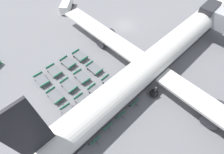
{
  "coord_description": "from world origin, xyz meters",
  "views": [
    {
      "loc": [
        20.54,
        -25.93,
        24.57
      ],
      "look_at": [
        8.69,
        -13.32,
        1.42
      ],
      "focal_mm": 28.0,
      "sensor_mm": 36.0,
      "label": 1
    }
  ],
  "objects_px": {
    "baggage_dolly_row_mid_b_col_a": "(68,63)",
    "baggage_dolly_row_far_col_d": "(128,98)",
    "baggage_dolly_row_mid_a_col_a": "(54,71)",
    "baggage_dolly_row_mid_b_col_d": "(115,109)",
    "baggage_dolly_row_far_col_a": "(80,56)",
    "baggage_dolly_row_far_col_b": "(94,68)",
    "baggage_dolly_row_near_col_d": "(89,134)",
    "baggage_dolly_row_mid_a_col_c": "(84,102)",
    "airplane": "(156,60)",
    "baggage_dolly_row_mid_a_col_b": "(69,85)",
    "baggage_dolly_row_mid_b_col_c": "(97,92)",
    "baggage_dolly_row_far_col_c": "(111,82)",
    "service_van": "(66,5)",
    "baggage_dolly_row_near_col_a": "(42,80)",
    "baggage_dolly_row_mid_b_col_b": "(82,77)",
    "baggage_dolly_row_near_col_c": "(70,113)",
    "baggage_dolly_row_mid_a_col_d": "(102,120)",
    "baggage_dolly_row_near_col_b": "(55,96)"
  },
  "relations": [
    {
      "from": "service_van",
      "to": "baggage_dolly_row_mid_b_col_b",
      "type": "distance_m",
      "value": 21.96
    },
    {
      "from": "baggage_dolly_row_far_col_b",
      "to": "baggage_dolly_row_near_col_a",
      "type": "bearing_deg",
      "value": -120.59
    },
    {
      "from": "baggage_dolly_row_mid_a_col_a",
      "to": "baggage_dolly_row_mid_b_col_d",
      "type": "bearing_deg",
      "value": 8.47
    },
    {
      "from": "baggage_dolly_row_far_col_d",
      "to": "baggage_dolly_row_near_col_d",
      "type": "bearing_deg",
      "value": -92.17
    },
    {
      "from": "baggage_dolly_row_far_col_d",
      "to": "baggage_dolly_row_far_col_a",
      "type": "bearing_deg",
      "value": 176.76
    },
    {
      "from": "baggage_dolly_row_mid_a_col_d",
      "to": "baggage_dolly_row_mid_b_col_a",
      "type": "xyz_separation_m",
      "value": [
        -12.45,
        3.58,
        0.0
      ]
    },
    {
      "from": "baggage_dolly_row_near_col_c",
      "to": "baggage_dolly_row_mid_a_col_c",
      "type": "relative_size",
      "value": 1.01
    },
    {
      "from": "baggage_dolly_row_mid_b_col_c",
      "to": "baggage_dolly_row_far_col_c",
      "type": "distance_m",
      "value": 2.9
    },
    {
      "from": "baggage_dolly_row_mid_b_col_d",
      "to": "baggage_dolly_row_mid_a_col_d",
      "type": "bearing_deg",
      "value": -94.05
    },
    {
      "from": "baggage_dolly_row_far_col_c",
      "to": "service_van",
      "type": "bearing_deg",
      "value": 159.01
    },
    {
      "from": "baggage_dolly_row_mid_a_col_b",
      "to": "baggage_dolly_row_mid_b_col_c",
      "type": "xyz_separation_m",
      "value": [
        4.31,
        2.31,
        0.0
      ]
    },
    {
      "from": "baggage_dolly_row_mid_a_col_c",
      "to": "baggage_dolly_row_mid_b_col_a",
      "type": "height_order",
      "value": "same"
    },
    {
      "from": "baggage_dolly_row_far_col_a",
      "to": "baggage_dolly_row_far_col_b",
      "type": "distance_m",
      "value": 4.22
    },
    {
      "from": "baggage_dolly_row_near_col_a",
      "to": "baggage_dolly_row_near_col_d",
      "type": "xyz_separation_m",
      "value": [
        12.71,
        -0.72,
        0.0
      ]
    },
    {
      "from": "airplane",
      "to": "baggage_dolly_row_mid_b_col_c",
      "type": "relative_size",
      "value": 13.83
    },
    {
      "from": "baggage_dolly_row_mid_b_col_c",
      "to": "baggage_dolly_row_far_col_d",
      "type": "xyz_separation_m",
      "value": [
        4.44,
        2.66,
        0.0
      ]
    },
    {
      "from": "airplane",
      "to": "baggage_dolly_row_near_col_a",
      "type": "xyz_separation_m",
      "value": [
        -12.64,
        -14.62,
        -2.79
      ]
    },
    {
      "from": "baggage_dolly_row_near_col_d",
      "to": "baggage_dolly_row_far_col_b",
      "type": "bearing_deg",
      "value": 133.07
    },
    {
      "from": "baggage_dolly_row_near_col_a",
      "to": "baggage_dolly_row_near_col_b",
      "type": "height_order",
      "value": "same"
    },
    {
      "from": "baggage_dolly_row_near_col_a",
      "to": "baggage_dolly_row_near_col_d",
      "type": "height_order",
      "value": "same"
    },
    {
      "from": "baggage_dolly_row_near_col_b",
      "to": "baggage_dolly_row_near_col_c",
      "type": "height_order",
      "value": "same"
    },
    {
      "from": "baggage_dolly_row_near_col_d",
      "to": "baggage_dolly_row_mid_a_col_d",
      "type": "bearing_deg",
      "value": 92.12
    },
    {
      "from": "baggage_dolly_row_near_col_a",
      "to": "baggage_dolly_row_near_col_d",
      "type": "distance_m",
      "value": 12.73
    },
    {
      "from": "baggage_dolly_row_mid_a_col_b",
      "to": "baggage_dolly_row_mid_a_col_c",
      "type": "xyz_separation_m",
      "value": [
        4.12,
        -0.39,
        0.0
      ]
    },
    {
      "from": "baggage_dolly_row_far_col_b",
      "to": "airplane",
      "type": "bearing_deg",
      "value": 40.16
    },
    {
      "from": "baggage_dolly_row_far_col_d",
      "to": "baggage_dolly_row_near_col_b",
      "type": "bearing_deg",
      "value": -138.68
    },
    {
      "from": "service_van",
      "to": "baggage_dolly_row_far_col_c",
      "type": "xyz_separation_m",
      "value": [
        23.14,
        -8.88,
        -0.7
      ]
    },
    {
      "from": "baggage_dolly_row_near_col_c",
      "to": "baggage_dolly_row_near_col_d",
      "type": "xyz_separation_m",
      "value": [
        4.4,
        -0.14,
        0.0
      ]
    },
    {
      "from": "baggage_dolly_row_far_col_a",
      "to": "baggage_dolly_row_mid_a_col_c",
      "type": "bearing_deg",
      "value": -37.39
    },
    {
      "from": "baggage_dolly_row_mid_a_col_c",
      "to": "baggage_dolly_row_mid_b_col_c",
      "type": "bearing_deg",
      "value": 85.96
    },
    {
      "from": "service_van",
      "to": "baggage_dolly_row_far_col_b",
      "type": "bearing_deg",
      "value": -24.58
    },
    {
      "from": "baggage_dolly_row_mid_b_col_d",
      "to": "baggage_dolly_row_far_col_b",
      "type": "relative_size",
      "value": 1.02
    },
    {
      "from": "baggage_dolly_row_near_col_b",
      "to": "baggage_dolly_row_mid_a_col_d",
      "type": "distance_m",
      "value": 8.64
    },
    {
      "from": "baggage_dolly_row_near_col_b",
      "to": "baggage_dolly_row_mid_b_col_c",
      "type": "distance_m",
      "value": 6.65
    },
    {
      "from": "baggage_dolly_row_near_col_c",
      "to": "baggage_dolly_row_mid_b_col_c",
      "type": "xyz_separation_m",
      "value": [
        0.27,
        5.35,
        0.0
      ]
    },
    {
      "from": "baggage_dolly_row_mid_a_col_c",
      "to": "baggage_dolly_row_near_col_c",
      "type": "bearing_deg",
      "value": -91.76
    },
    {
      "from": "service_van",
      "to": "baggage_dolly_row_near_col_a",
      "type": "xyz_separation_m",
      "value": [
        14.23,
        -16.53,
        -0.7
      ]
    },
    {
      "from": "baggage_dolly_row_mid_a_col_a",
      "to": "baggage_dolly_row_mid_b_col_d",
      "type": "distance_m",
      "value": 13.01
    },
    {
      "from": "baggage_dolly_row_far_col_c",
      "to": "baggage_dolly_row_far_col_b",
      "type": "bearing_deg",
      "value": 176.84
    },
    {
      "from": "baggage_dolly_row_near_col_b",
      "to": "baggage_dolly_row_far_col_d",
      "type": "distance_m",
      "value": 11.67
    },
    {
      "from": "baggage_dolly_row_far_col_b",
      "to": "baggage_dolly_row_mid_b_col_c",
      "type": "bearing_deg",
      "value": -38.53
    },
    {
      "from": "baggage_dolly_row_mid_b_col_d",
      "to": "baggage_dolly_row_far_col_d",
      "type": "bearing_deg",
      "value": 85.61
    },
    {
      "from": "baggage_dolly_row_near_col_a",
      "to": "baggage_dolly_row_mid_b_col_b",
      "type": "xyz_separation_m",
      "value": [
        4.5,
        5.09,
        0.0
      ]
    },
    {
      "from": "baggage_dolly_row_mid_b_col_d",
      "to": "baggage_dolly_row_mid_a_col_b",
      "type": "bearing_deg",
      "value": -166.24
    },
    {
      "from": "baggage_dolly_row_mid_a_col_c",
      "to": "baggage_dolly_row_mid_b_col_d",
      "type": "bearing_deg",
      "value": 29.35
    },
    {
      "from": "service_van",
      "to": "baggage_dolly_row_near_col_c",
      "type": "bearing_deg",
      "value": -37.21
    },
    {
      "from": "baggage_dolly_row_near_col_b",
      "to": "baggage_dolly_row_mid_a_col_b",
      "type": "xyz_separation_m",
      "value": [
        0.02,
        2.74,
        0.0
      ]
    },
    {
      "from": "baggage_dolly_row_mid_b_col_a",
      "to": "baggage_dolly_row_far_col_d",
      "type": "bearing_deg",
      "value": 8.51
    },
    {
      "from": "service_van",
      "to": "baggage_dolly_row_mid_a_col_a",
      "type": "bearing_deg",
      "value": -44.47
    },
    {
      "from": "service_van",
      "to": "baggage_dolly_row_mid_b_col_a",
      "type": "height_order",
      "value": "service_van"
    }
  ]
}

